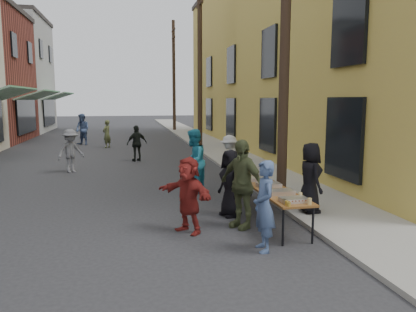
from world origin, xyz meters
name	(u,v)px	position (x,y,z in m)	size (l,w,h in m)	color
ground	(111,253)	(0.00, 0.00, 0.00)	(120.00, 120.00, 0.00)	#28282B
sidewalk	(212,146)	(5.00, 15.00, 0.05)	(2.20, 60.00, 0.10)	gray
building_ochre	(326,56)	(11.10, 14.00, 5.00)	(10.00, 28.00, 10.00)	gold
utility_pole_near	(285,25)	(4.30, 3.00, 4.50)	(0.26, 0.26, 9.00)	#2D2116
utility_pole_mid	(200,64)	(4.30, 15.00, 4.50)	(0.26, 0.26, 9.00)	#2D2116
utility_pole_far	(174,77)	(4.30, 27.00, 4.50)	(0.26, 0.26, 9.00)	#2D2116
serving_table	(264,185)	(3.34, 1.63, 0.71)	(0.70, 4.00, 0.75)	brown
catering_tray_sausage	(294,200)	(3.34, -0.02, 0.79)	(0.50, 0.33, 0.08)	maroon
catering_tray_foil_b	(281,192)	(3.34, 0.63, 0.79)	(0.50, 0.33, 0.08)	#B2B2B7
catering_tray_buns	(269,185)	(3.34, 1.33, 0.79)	(0.50, 0.33, 0.08)	tan
catering_tray_foil_d	(259,179)	(3.34, 2.03, 0.79)	(0.50, 0.33, 0.08)	#B2B2B7
catering_tray_buns_end	(250,173)	(3.34, 2.73, 0.79)	(0.50, 0.33, 0.08)	tan
condiment_jar_a	(289,204)	(3.12, -0.32, 0.79)	(0.07, 0.07, 0.08)	#A57F26
condiment_jar_b	(287,203)	(3.12, -0.22, 0.79)	(0.07, 0.07, 0.08)	#A57F26
condiment_jar_c	(285,202)	(3.12, -0.12, 0.79)	(0.07, 0.07, 0.08)	#A57F26
cup_stack	(310,201)	(3.54, -0.27, 0.81)	(0.08, 0.08, 0.12)	tan
guest_front_a	(231,183)	(2.60, 1.80, 0.76)	(0.74, 0.48, 1.52)	black
guest_front_b	(264,206)	(2.63, -0.40, 0.80)	(0.59, 0.38, 1.61)	#435881
guest_front_c	(194,161)	(2.16, 4.30, 0.91)	(0.88, 0.69, 1.81)	teal
guest_front_d	(229,160)	(3.40, 5.02, 0.78)	(1.01, 0.58, 1.56)	beige
guest_front_e	(241,184)	(2.60, 0.94, 0.92)	(1.08, 0.45, 1.84)	#4B5431
guest_queue_back	(188,195)	(1.49, 0.85, 0.77)	(1.42, 0.45, 1.53)	maroon
server	(310,178)	(4.35, 1.42, 0.89)	(0.77, 0.50, 1.58)	black
passerby_left	(71,151)	(-1.68, 8.33, 0.79)	(1.02, 0.58, 1.57)	slate
passerby_mid	(137,143)	(0.75, 10.60, 0.77)	(0.90, 0.38, 1.54)	black
passerby_right	(107,134)	(-0.73, 15.84, 0.76)	(0.56, 0.37, 1.53)	#525A34
passerby_far	(83,129)	(-2.17, 17.58, 0.91)	(0.88, 0.69, 1.82)	#495E8D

